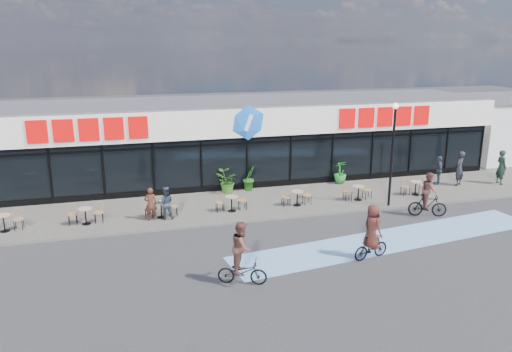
{
  "coord_description": "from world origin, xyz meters",
  "views": [
    {
      "loc": [
        -6.46,
        -18.54,
        7.94
      ],
      "look_at": [
        -0.45,
        3.5,
        1.75
      ],
      "focal_mm": 35.0,
      "sensor_mm": 36.0,
      "label": 1
    }
  ],
  "objects_px": {
    "pedestrian_c": "(459,168)",
    "cyclist_b": "(428,198)",
    "bistro_set_0": "(4,220)",
    "pedestrian_a": "(439,170)",
    "lamp_post": "(393,146)",
    "potted_plant_mid": "(249,178)",
    "pedestrian_b": "(501,167)",
    "cyclist_a": "(372,236)",
    "potted_plant_right": "(340,172)",
    "potted_plant_left": "(226,182)",
    "patron_left": "(151,204)",
    "patron_right": "(166,203)"
  },
  "relations": [
    {
      "from": "cyclist_b",
      "to": "pedestrian_a",
      "type": "bearing_deg",
      "value": 50.55
    },
    {
      "from": "pedestrian_a",
      "to": "cyclist_b",
      "type": "distance_m",
      "value": 5.53
    },
    {
      "from": "patron_left",
      "to": "lamp_post",
      "type": "bearing_deg",
      "value": 175.51
    },
    {
      "from": "patron_right",
      "to": "pedestrian_c",
      "type": "relative_size",
      "value": 0.79
    },
    {
      "from": "patron_left",
      "to": "pedestrian_c",
      "type": "bearing_deg",
      "value": -175.6
    },
    {
      "from": "potted_plant_mid",
      "to": "pedestrian_a",
      "type": "height_order",
      "value": "pedestrian_a"
    },
    {
      "from": "bistro_set_0",
      "to": "pedestrian_a",
      "type": "height_order",
      "value": "pedestrian_a"
    },
    {
      "from": "pedestrian_c",
      "to": "pedestrian_b",
      "type": "bearing_deg",
      "value": 138.57
    },
    {
      "from": "pedestrian_b",
      "to": "pedestrian_c",
      "type": "bearing_deg",
      "value": 84.33
    },
    {
      "from": "lamp_post",
      "to": "potted_plant_right",
      "type": "bearing_deg",
      "value": 98.84
    },
    {
      "from": "potted_plant_mid",
      "to": "cyclist_b",
      "type": "xyz_separation_m",
      "value": [
        7.05,
        -5.99,
        0.11
      ]
    },
    {
      "from": "potted_plant_mid",
      "to": "pedestrian_a",
      "type": "relative_size",
      "value": 0.84
    },
    {
      "from": "pedestrian_c",
      "to": "cyclist_b",
      "type": "height_order",
      "value": "cyclist_b"
    },
    {
      "from": "potted_plant_left",
      "to": "potted_plant_right",
      "type": "bearing_deg",
      "value": 0.94
    },
    {
      "from": "potted_plant_left",
      "to": "pedestrian_c",
      "type": "height_order",
      "value": "pedestrian_c"
    },
    {
      "from": "potted_plant_right",
      "to": "pedestrian_c",
      "type": "bearing_deg",
      "value": -18.68
    },
    {
      "from": "patron_left",
      "to": "cyclist_a",
      "type": "relative_size",
      "value": 0.72
    },
    {
      "from": "potted_plant_mid",
      "to": "cyclist_b",
      "type": "height_order",
      "value": "cyclist_b"
    },
    {
      "from": "potted_plant_right",
      "to": "pedestrian_a",
      "type": "distance_m",
      "value": 5.51
    },
    {
      "from": "pedestrian_a",
      "to": "cyclist_b",
      "type": "xyz_separation_m",
      "value": [
        -3.52,
        -4.27,
        -0.03
      ]
    },
    {
      "from": "potted_plant_mid",
      "to": "cyclist_a",
      "type": "height_order",
      "value": "cyclist_a"
    },
    {
      "from": "patron_left",
      "to": "patron_right",
      "type": "distance_m",
      "value": 0.67
    },
    {
      "from": "potted_plant_mid",
      "to": "pedestrian_c",
      "type": "distance_m",
      "value": 11.76
    },
    {
      "from": "patron_left",
      "to": "patron_right",
      "type": "relative_size",
      "value": 1.0
    },
    {
      "from": "potted_plant_right",
      "to": "pedestrian_a",
      "type": "bearing_deg",
      "value": -17.44
    },
    {
      "from": "patron_right",
      "to": "pedestrian_b",
      "type": "xyz_separation_m",
      "value": [
        18.83,
        0.88,
        0.21
      ]
    },
    {
      "from": "patron_right",
      "to": "pedestrian_a",
      "type": "xyz_separation_m",
      "value": [
        15.37,
        1.71,
        0.05
      ]
    },
    {
      "from": "lamp_post",
      "to": "pedestrian_a",
      "type": "bearing_deg",
      "value": 29.9
    },
    {
      "from": "pedestrian_b",
      "to": "pedestrian_c",
      "type": "xyz_separation_m",
      "value": [
        -2.48,
        0.37,
        -0.01
      ]
    },
    {
      "from": "lamp_post",
      "to": "cyclist_b",
      "type": "relative_size",
      "value": 2.38
    },
    {
      "from": "bistro_set_0",
      "to": "pedestrian_b",
      "type": "bearing_deg",
      "value": 1.2
    },
    {
      "from": "pedestrian_b",
      "to": "cyclist_a",
      "type": "xyz_separation_m",
      "value": [
        -11.79,
        -7.04,
        -0.16
      ]
    },
    {
      "from": "patron_right",
      "to": "pedestrian_c",
      "type": "xyz_separation_m",
      "value": [
        16.35,
        1.25,
        0.21
      ]
    },
    {
      "from": "cyclist_b",
      "to": "pedestrian_b",
      "type": "bearing_deg",
      "value": 26.25
    },
    {
      "from": "bistro_set_0",
      "to": "pedestrian_c",
      "type": "bearing_deg",
      "value": 2.24
    },
    {
      "from": "pedestrian_c",
      "to": "cyclist_b",
      "type": "xyz_separation_m",
      "value": [
        -4.5,
        -3.81,
        -0.18
      ]
    },
    {
      "from": "lamp_post",
      "to": "pedestrian_a",
      "type": "xyz_separation_m",
      "value": [
        4.59,
        2.64,
        -2.18
      ]
    },
    {
      "from": "lamp_post",
      "to": "cyclist_a",
      "type": "bearing_deg",
      "value": -125.49
    },
    {
      "from": "bistro_set_0",
      "to": "pedestrian_c",
      "type": "height_order",
      "value": "pedestrian_c"
    },
    {
      "from": "potted_plant_left",
      "to": "pedestrian_c",
      "type": "distance_m",
      "value": 13.03
    },
    {
      "from": "potted_plant_right",
      "to": "patron_right",
      "type": "height_order",
      "value": "patron_right"
    },
    {
      "from": "potted_plant_right",
      "to": "pedestrian_b",
      "type": "xyz_separation_m",
      "value": [
        8.72,
        -2.48,
        0.34
      ]
    },
    {
      "from": "lamp_post",
      "to": "cyclist_b",
      "type": "distance_m",
      "value": 2.95
    },
    {
      "from": "lamp_post",
      "to": "potted_plant_mid",
      "type": "relative_size",
      "value": 3.67
    },
    {
      "from": "potted_plant_right",
      "to": "pedestrian_c",
      "type": "xyz_separation_m",
      "value": [
        6.24,
        -2.11,
        0.33
      ]
    },
    {
      "from": "potted_plant_left",
      "to": "potted_plant_right",
      "type": "relative_size",
      "value": 0.97
    },
    {
      "from": "pedestrian_b",
      "to": "cyclist_b",
      "type": "xyz_separation_m",
      "value": [
        -6.98,
        -3.44,
        -0.19
      ]
    },
    {
      "from": "lamp_post",
      "to": "patron_right",
      "type": "distance_m",
      "value": 11.05
    },
    {
      "from": "cyclist_b",
      "to": "patron_left",
      "type": "bearing_deg",
      "value": 168.29
    },
    {
      "from": "potted_plant_right",
      "to": "pedestrian_a",
      "type": "relative_size",
      "value": 0.78
    }
  ]
}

